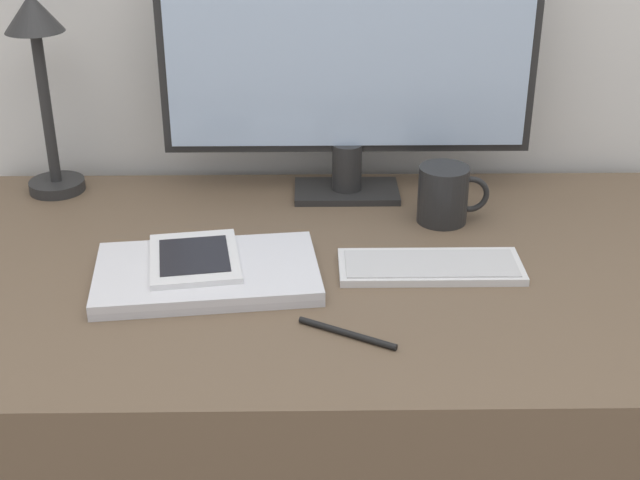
{
  "coord_description": "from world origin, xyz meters",
  "views": [
    {
      "loc": [
        -0.04,
        -1.08,
        1.41
      ],
      "look_at": [
        -0.02,
        0.11,
        0.82
      ],
      "focal_mm": 50.0,
      "sensor_mm": 36.0,
      "label": 1
    }
  ],
  "objects": [
    {
      "name": "desk",
      "position": [
        0.0,
        0.15,
        0.38
      ],
      "size": [
        1.27,
        0.74,
        0.76
      ],
      "color": "brown",
      "rests_on": "ground_plane"
    },
    {
      "name": "monitor",
      "position": [
        0.03,
        0.42,
        1.02
      ],
      "size": [
        0.65,
        0.11,
        0.48
      ],
      "color": "#262626",
      "rests_on": "desk"
    },
    {
      "name": "keyboard",
      "position": [
        0.15,
        0.13,
        0.76
      ],
      "size": [
        0.28,
        0.11,
        0.01
      ],
      "color": "silver",
      "rests_on": "desk"
    },
    {
      "name": "laptop",
      "position": [
        -0.19,
        0.1,
        0.77
      ],
      "size": [
        0.35,
        0.24,
        0.02
      ],
      "color": "silver",
      "rests_on": "desk"
    },
    {
      "name": "ereader",
      "position": [
        -0.21,
        0.12,
        0.79
      ],
      "size": [
        0.16,
        0.19,
        0.01
      ],
      "color": "white",
      "rests_on": "laptop"
    },
    {
      "name": "desk_lamp",
      "position": [
        -0.51,
        0.45,
        1.0
      ],
      "size": [
        0.1,
        0.1,
        0.36
      ],
      "color": "#282828",
      "rests_on": "desk"
    },
    {
      "name": "coffee_mug",
      "position": [
        0.19,
        0.31,
        0.81
      ],
      "size": [
        0.12,
        0.09,
        0.1
      ],
      "color": "black",
      "rests_on": "desk"
    },
    {
      "name": "pen",
      "position": [
        0.01,
        -0.06,
        0.76
      ],
      "size": [
        0.13,
        0.08,
        0.01
      ],
      "color": "black",
      "rests_on": "desk"
    }
  ]
}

